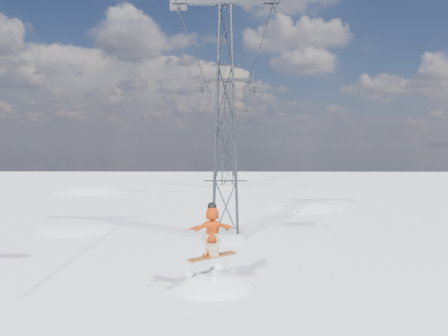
# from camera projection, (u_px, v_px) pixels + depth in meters

# --- Properties ---
(ground) EXTENTS (120.00, 120.00, 0.00)m
(ground) POSITION_uv_depth(u_px,v_px,m) (196.00, 294.00, 13.07)
(ground) COLOR white
(ground) RESTS_ON ground
(snow_terrain) EXTENTS (39.00, 37.00, 22.00)m
(snow_terrain) POSITION_uv_depth(u_px,v_px,m) (157.00, 321.00, 34.84)
(snow_terrain) COLOR white
(snow_terrain) RESTS_ON ground
(lift_tower_near) EXTENTS (5.20, 1.80, 11.43)m
(lift_tower_near) POSITION_uv_depth(u_px,v_px,m) (225.00, 124.00, 20.76)
(lift_tower_near) COLOR #999999
(lift_tower_near) RESTS_ON ground
(lift_tower_far) EXTENTS (5.20, 1.80, 11.43)m
(lift_tower_far) POSITION_uv_depth(u_px,v_px,m) (228.00, 136.00, 45.72)
(lift_tower_far) COLOR #999999
(lift_tower_far) RESTS_ON ground
(haul_cables) EXTENTS (4.46, 51.00, 0.06)m
(haul_cables) POSITION_uv_depth(u_px,v_px,m) (227.00, 58.00, 31.96)
(haul_cables) COLOR black
(haul_cables) RESTS_ON ground
(lift_chair_mid) EXTENTS (1.87, 0.54, 2.31)m
(lift_chair_mid) POSITION_uv_depth(u_px,v_px,m) (253.00, 91.00, 36.70)
(lift_chair_mid) COLOR black
(lift_chair_mid) RESTS_ON ground
(lift_chair_far) EXTENTS (1.83, 0.52, 2.26)m
(lift_chair_far) POSITION_uv_depth(u_px,v_px,m) (201.00, 91.00, 36.83)
(lift_chair_far) COLOR black
(lift_chair_far) RESTS_ON ground
(lift_chair_extra) EXTENTS (2.15, 0.62, 2.66)m
(lift_chair_extra) POSITION_uv_depth(u_px,v_px,m) (245.00, 111.00, 54.59)
(lift_chair_extra) COLOR black
(lift_chair_extra) RESTS_ON ground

